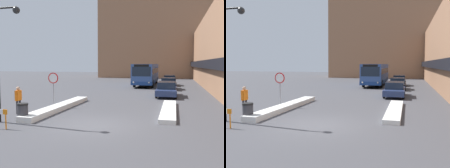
{
  "view_description": "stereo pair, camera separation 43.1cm",
  "coord_description": "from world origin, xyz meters",
  "views": [
    {
      "loc": [
        3.95,
        -11.62,
        3.05
      ],
      "look_at": [
        -0.21,
        4.78,
        1.7
      ],
      "focal_mm": 40.0,
      "sensor_mm": 36.0,
      "label": 1
    },
    {
      "loc": [
        4.37,
        -11.51,
        3.05
      ],
      "look_at": [
        -0.21,
        4.78,
        1.7
      ],
      "focal_mm": 40.0,
      "sensor_mm": 36.0,
      "label": 2
    }
  ],
  "objects": [
    {
      "name": "ground_plane",
      "position": [
        0.0,
        0.0,
        0.0
      ],
      "size": [
        160.0,
        160.0,
        0.0
      ],
      "primitive_type": "plane",
      "color": "#47474C"
    },
    {
      "name": "building_row_right",
      "position": [
        9.97,
        24.0,
        4.64
      ],
      "size": [
        5.5,
        60.0,
        9.32
      ],
      "color": "#996B4C",
      "rests_on": "ground_plane"
    },
    {
      "name": "building_backdrop_far",
      "position": [
        0.0,
        46.21,
        9.11
      ],
      "size": [
        26.0,
        8.0,
        18.23
      ],
      "color": "#996B4C",
      "rests_on": "ground_plane"
    },
    {
      "name": "snow_bank_left",
      "position": [
        -3.6,
        3.77,
        0.16
      ],
      "size": [
        0.9,
        8.48,
        0.32
      ],
      "color": "silver",
      "rests_on": "ground_plane"
    },
    {
      "name": "snow_bank_right",
      "position": [
        3.6,
        4.59,
        0.12
      ],
      "size": [
        0.9,
        7.1,
        0.24
      ],
      "color": "silver",
      "rests_on": "ground_plane"
    },
    {
      "name": "city_bus",
      "position": [
        -0.07,
        24.49,
        1.68
      ],
      "size": [
        2.66,
        11.57,
        3.06
      ],
      "color": "#335193",
      "rests_on": "ground_plane"
    },
    {
      "name": "parked_car_front",
      "position": [
        3.2,
        12.41,
        0.7
      ],
      "size": [
        1.88,
        4.77,
        1.39
      ],
      "color": "navy",
      "rests_on": "ground_plane"
    },
    {
      "name": "parked_car_middle",
      "position": [
        3.2,
        19.32,
        0.71
      ],
      "size": [
        1.9,
        4.27,
        1.4
      ],
      "color": "black",
      "rests_on": "ground_plane"
    },
    {
      "name": "parked_car_back",
      "position": [
        3.2,
        25.03,
        0.74
      ],
      "size": [
        1.8,
        4.5,
        1.48
      ],
      "color": "#38383D",
      "rests_on": "ground_plane"
    },
    {
      "name": "stop_sign",
      "position": [
        -4.38,
        4.36,
        1.79
      ],
      "size": [
        0.76,
        0.08,
        2.46
      ],
      "color": "gray",
      "rests_on": "ground_plane"
    },
    {
      "name": "street_lamp",
      "position": [
        -4.71,
        -0.5,
        3.77
      ],
      "size": [
        1.46,
        0.36,
        6.04
      ],
      "color": "black",
      "rests_on": "ground_plane"
    },
    {
      "name": "pedestrian",
      "position": [
        -5.37,
        1.68,
        1.01
      ],
      "size": [
        0.23,
        0.55,
        1.68
      ],
      "rotation": [
        0.0,
        0.0,
        -1.53
      ],
      "color": "#232328",
      "rests_on": "ground_plane"
    },
    {
      "name": "trash_bin",
      "position": [
        -3.99,
        0.07,
        0.48
      ],
      "size": [
        0.59,
        0.59,
        0.95
      ],
      "color": "#38383D",
      "rests_on": "ground_plane"
    }
  ]
}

